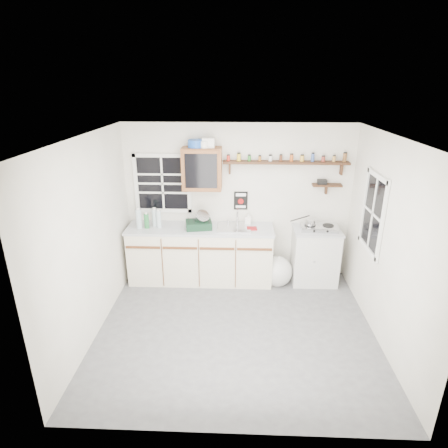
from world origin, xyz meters
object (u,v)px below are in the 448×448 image
object	(u,v)px
hotplate	(319,227)
spice_shelf	(287,162)
right_cabinet	(315,255)
main_cabinet	(201,254)
upper_cabinet	(202,169)
dish_rack	(200,223)

from	to	relation	value
hotplate	spice_shelf	bearing A→B (deg)	161.63
right_cabinet	hotplate	bearing A→B (deg)	-45.07
main_cabinet	spice_shelf	world-z (taller)	spice_shelf
upper_cabinet	dish_rack	distance (m)	0.83
upper_cabinet	spice_shelf	world-z (taller)	upper_cabinet
right_cabinet	spice_shelf	xyz separation A→B (m)	(-0.52, 0.19, 1.47)
upper_cabinet	hotplate	world-z (taller)	upper_cabinet
main_cabinet	hotplate	bearing A→B (deg)	0.17
hotplate	dish_rack	bearing A→B (deg)	-176.01
main_cabinet	dish_rack	size ratio (longest dim) A/B	5.24
upper_cabinet	hotplate	xyz separation A→B (m)	(1.82, -0.14, -0.88)
right_cabinet	spice_shelf	size ratio (longest dim) A/B	0.48
right_cabinet	upper_cabinet	distance (m)	2.26
upper_cabinet	dish_rack	world-z (taller)	upper_cabinet
dish_rack	hotplate	world-z (taller)	dish_rack
dish_rack	main_cabinet	bearing A→B (deg)	76.49
dish_rack	hotplate	bearing A→B (deg)	-9.18
right_cabinet	main_cabinet	bearing A→B (deg)	-179.21
main_cabinet	right_cabinet	distance (m)	1.84
spice_shelf	dish_rack	xyz separation A→B (m)	(-1.32, -0.25, -0.91)
main_cabinet	right_cabinet	size ratio (longest dim) A/B	2.54
main_cabinet	dish_rack	distance (m)	0.55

